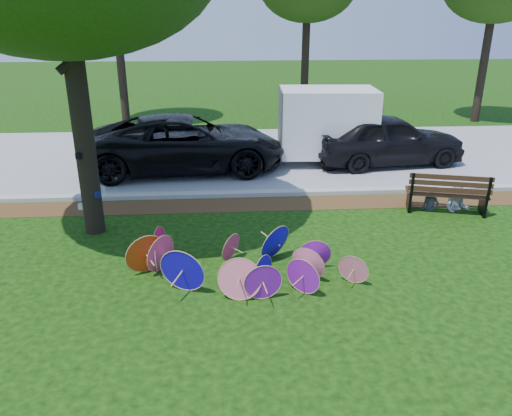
{
  "coord_description": "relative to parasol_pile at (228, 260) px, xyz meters",
  "views": [
    {
      "loc": [
        -0.16,
        -7.69,
        4.76
      ],
      "look_at": [
        0.5,
        2.0,
        0.9
      ],
      "focal_mm": 35.0,
      "sensor_mm": 36.0,
      "label": 1
    }
  ],
  "objects": [
    {
      "name": "ground",
      "position": [
        0.12,
        -0.7,
        -0.37
      ],
      "size": [
        90.0,
        90.0,
        0.0
      ],
      "primitive_type": "plane",
      "color": "black",
      "rests_on": "ground"
    },
    {
      "name": "mulch_strip",
      "position": [
        0.12,
        3.8,
        -0.37
      ],
      "size": [
        90.0,
        1.0,
        0.01
      ],
      "primitive_type": "cube",
      "color": "#472D16",
      "rests_on": "ground"
    },
    {
      "name": "curb",
      "position": [
        0.12,
        4.5,
        -0.31
      ],
      "size": [
        90.0,
        0.3,
        0.12
      ],
      "primitive_type": "cube",
      "color": "#B7B5AD",
      "rests_on": "ground"
    },
    {
      "name": "street",
      "position": [
        0.12,
        8.65,
        -0.37
      ],
      "size": [
        90.0,
        8.0,
        0.01
      ],
      "primitive_type": "cube",
      "color": "gray",
      "rests_on": "ground"
    },
    {
      "name": "parasol_pile",
      "position": [
        0.0,
        0.0,
        0.0
      ],
      "size": [
        4.65,
        2.18,
        0.89
      ],
      "color": "#FF3A6C",
      "rests_on": "ground"
    },
    {
      "name": "black_van",
      "position": [
        -1.21,
        7.04,
        0.49
      ],
      "size": [
        6.42,
        3.31,
        1.73
      ],
      "primitive_type": "imported",
      "rotation": [
        0.0,
        0.0,
        1.64
      ],
      "color": "black",
      "rests_on": "ground"
    },
    {
      "name": "dark_pickup",
      "position": [
        5.35,
        7.26,
        0.46
      ],
      "size": [
        5.12,
        2.58,
        1.67
      ],
      "primitive_type": "imported",
      "rotation": [
        0.0,
        0.0,
        1.7
      ],
      "color": "black",
      "rests_on": "ground"
    },
    {
      "name": "cargo_trailer",
      "position": [
        3.38,
        7.6,
        0.99
      ],
      "size": [
        3.14,
        2.09,
        2.73
      ],
      "primitive_type": "cube",
      "rotation": [
        0.0,
        0.0,
        -0.05
      ],
      "color": "white",
      "rests_on": "ground"
    },
    {
      "name": "park_bench",
      "position": [
        5.55,
        3.05,
        0.15
      ],
      "size": [
        2.13,
        1.24,
        1.04
      ],
      "primitive_type": null,
      "rotation": [
        0.0,
        0.0,
        -0.26
      ],
      "color": "black",
      "rests_on": "ground"
    },
    {
      "name": "person_left",
      "position": [
        5.2,
        3.1,
        0.19
      ],
      "size": [
        0.47,
        0.39,
        1.11
      ],
      "primitive_type": "imported",
      "rotation": [
        0.0,
        0.0,
        -0.35
      ],
      "color": "#353C48",
      "rests_on": "ground"
    },
    {
      "name": "person_right",
      "position": [
        5.9,
        3.1,
        0.27
      ],
      "size": [
        0.76,
        0.69,
        1.28
      ],
      "primitive_type": "imported",
      "rotation": [
        0.0,
        0.0,
        -0.42
      ],
      "color": "silver",
      "rests_on": "ground"
    }
  ]
}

